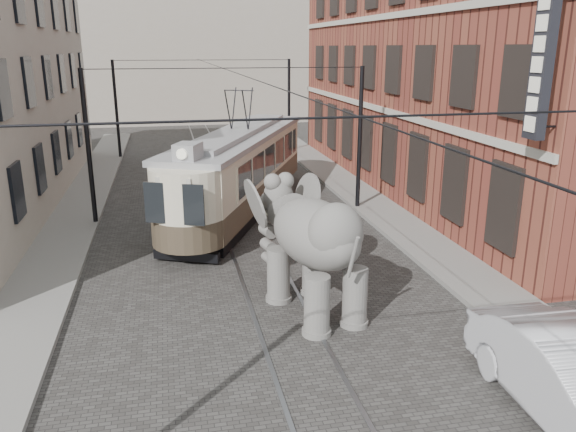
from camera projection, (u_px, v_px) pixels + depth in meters
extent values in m
plane|color=#3E3C3A|center=(261.00, 270.00, 17.75)|extent=(120.00, 120.00, 0.00)
cube|color=slate|center=(438.00, 254.00, 18.93)|extent=(2.00, 60.00, 0.15)
cube|color=slate|center=(41.00, 285.00, 16.43)|extent=(2.00, 60.00, 0.15)
cube|color=brown|center=(458.00, 63.00, 26.66)|extent=(8.00, 26.00, 12.00)
cube|color=gray|center=(190.00, 44.00, 53.20)|extent=(28.00, 10.00, 14.00)
imported|color=#BABABF|center=(575.00, 380.00, 10.40)|extent=(1.89, 5.11, 1.67)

